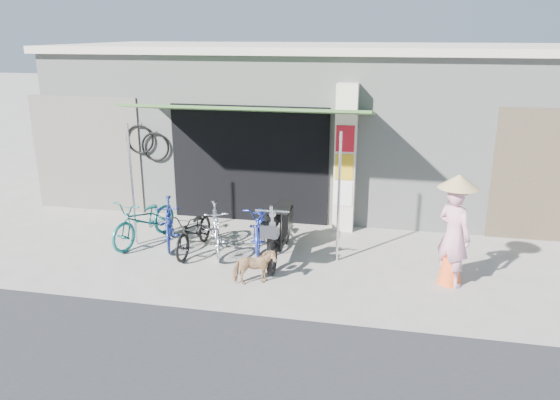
% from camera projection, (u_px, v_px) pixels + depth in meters
% --- Properties ---
extents(ground, '(80.00, 80.00, 0.00)m').
position_uv_depth(ground, '(280.00, 273.00, 9.34)').
color(ground, '#9F998F').
rests_on(ground, ground).
extents(bicycle_shop, '(12.30, 5.30, 3.66)m').
position_uv_depth(bicycle_shop, '(321.00, 121.00, 13.55)').
color(bicycle_shop, '#999D96').
rests_on(bicycle_shop, ground).
extents(shop_pillar, '(0.42, 0.44, 3.00)m').
position_uv_depth(shop_pillar, '(345.00, 159.00, 11.01)').
color(shop_pillar, beige).
rests_on(shop_pillar, ground).
extents(awning, '(4.60, 1.88, 2.72)m').
position_uv_depth(awning, '(250.00, 112.00, 10.28)').
color(awning, '#345A28').
rests_on(awning, ground).
extents(neighbour_left, '(2.60, 0.06, 2.60)m').
position_uv_depth(neighbour_left, '(87.00, 154.00, 12.34)').
color(neighbour_left, '#6B665B').
rests_on(neighbour_left, ground).
extents(bike_teal, '(1.06, 1.85, 0.92)m').
position_uv_depth(bike_teal, '(145.00, 220.00, 10.58)').
color(bike_teal, '#176B65').
rests_on(bike_teal, ground).
extents(bike_blue, '(0.93, 1.55, 0.90)m').
position_uv_depth(bike_blue, '(169.00, 223.00, 10.46)').
color(bike_blue, navy).
rests_on(bike_blue, ground).
extents(bike_black, '(0.61, 1.56, 0.81)m').
position_uv_depth(bike_black, '(194.00, 231.00, 10.15)').
color(bike_black, black).
rests_on(bike_black, ground).
extents(bike_silver, '(0.96, 1.58, 0.92)m').
position_uv_depth(bike_silver, '(216.00, 229.00, 10.12)').
color(bike_silver, silver).
rests_on(bike_silver, ground).
extents(bike_navy, '(0.84, 1.72, 0.86)m').
position_uv_depth(bike_navy, '(260.00, 224.00, 10.45)').
color(bike_navy, '#21339B').
rests_on(bike_navy, ground).
extents(street_dog, '(0.77, 0.59, 0.59)m').
position_uv_depth(street_dog, '(254.00, 267.00, 8.86)').
color(street_dog, '#A17455').
rests_on(street_dog, ground).
extents(moped, '(0.57, 2.02, 1.14)m').
position_uv_depth(moped, '(280.00, 230.00, 9.88)').
color(moped, black).
rests_on(moped, ground).
extents(nun, '(0.72, 0.71, 1.85)m').
position_uv_depth(nun, '(454.00, 231.00, 8.70)').
color(nun, pink).
rests_on(nun, ground).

